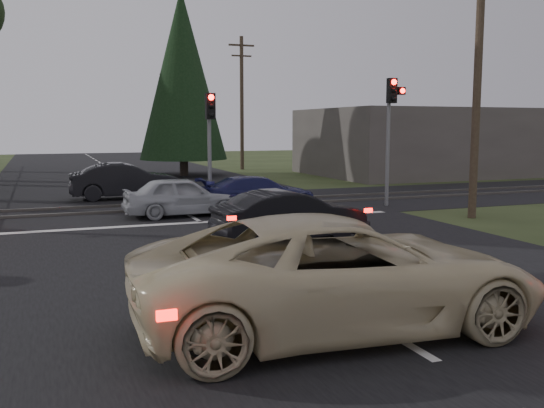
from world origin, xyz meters
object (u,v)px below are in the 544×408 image
utility_pole_mid (242,100)px  utility_pole_far (169,110)px  cream_coupe (339,273)px  dark_hatchback (290,216)px  dark_car_far (126,181)px  utility_pole_near (478,70)px  blue_sedan (259,194)px  traffic_signal_center (210,131)px  silver_car (182,196)px  traffic_signal_right (391,117)px

utility_pole_mid → utility_pole_far: (0.00, 25.00, 0.00)m
cream_coupe → dark_hatchback: (1.98, 6.57, -0.18)m
cream_coupe → dark_car_far: (-0.76, 17.54, -0.11)m
dark_hatchback → utility_pole_near: bearing=-81.4°
blue_sedan → utility_pole_near: bearing=-125.0°
traffic_signal_center → silver_car: traffic_signal_center is taller
dark_hatchback → cream_coupe: bearing=158.8°
utility_pole_far → dark_hatchback: bearing=-98.0°
traffic_signal_center → dark_hatchback: (0.39, -6.32, -2.14)m
traffic_signal_center → cream_coupe: bearing=-97.0°
dark_car_far → traffic_signal_right: bearing=-121.9°
blue_sedan → cream_coupe: bearing=164.1°
dark_hatchback → silver_car: bearing=12.4°
utility_pole_mid → cream_coupe: (-9.09, -32.21, -3.88)m
utility_pole_far → dark_car_far: (-9.84, -39.67, -3.99)m
traffic_signal_right → utility_pole_near: utility_pole_near is taller
utility_pole_far → dark_hatchback: utility_pole_far is taller
utility_pole_mid → silver_car: size_ratio=2.33×
utility_pole_near → dark_car_far: utility_pole_near is taller
utility_pole_far → dark_car_far: size_ratio=2.02×
utility_pole_near → dark_car_far: (-9.84, 9.33, -3.99)m
utility_pole_far → traffic_signal_right: bearing=-91.2°
traffic_signal_right → silver_car: bearing=178.0°
traffic_signal_right → blue_sedan: 5.72m
utility_pole_near → silver_car: bearing=156.8°
dark_hatchback → dark_car_far: size_ratio=0.90×
utility_pole_far → silver_car: utility_pole_far is taller
dark_car_far → silver_car: bearing=-167.4°
utility_pole_far → cream_coupe: size_ratio=1.49×
traffic_signal_right → dark_hatchback: size_ratio=1.17×
utility_pole_near → silver_car: utility_pole_near is taller
dark_car_far → traffic_signal_center: bearing=-151.8°
traffic_signal_center → utility_pole_far: utility_pole_far is taller
traffic_signal_center → utility_pole_mid: size_ratio=0.46×
traffic_signal_center → cream_coupe: 13.14m
traffic_signal_center → dark_car_far: bearing=116.7°
cream_coupe → dark_hatchback: cream_coupe is taller
utility_pole_near → dark_car_far: 14.14m
utility_pole_mid → silver_car: (-8.74, -20.26, -4.07)m
dark_hatchback → traffic_signal_right: bearing=-54.7°
traffic_signal_center → utility_pole_mid: utility_pole_mid is taller
utility_pole_mid → cream_coupe: 33.70m
utility_pole_far → cream_coupe: (-9.09, -57.21, -3.88)m
utility_pole_near → silver_car: (-8.74, 3.74, -4.07)m
utility_pole_far → utility_pole_near: bearing=-90.0°
blue_sedan → dark_hatchback: bearing=167.0°
traffic_signal_center → dark_car_far: size_ratio=0.92×
dark_hatchback → utility_pole_far: bearing=-12.4°
utility_pole_mid → traffic_signal_right: bearing=-92.7°
utility_pole_near → dark_hatchback: utility_pole_near is taller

